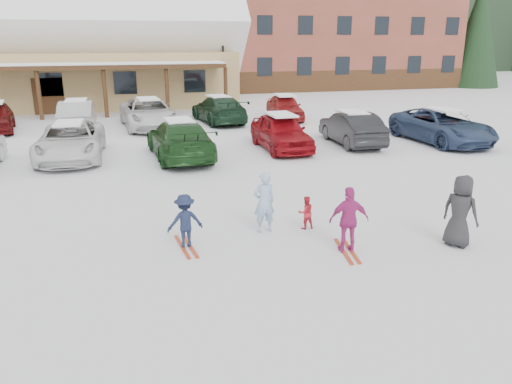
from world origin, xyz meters
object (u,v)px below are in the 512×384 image
object	(u,v)px
parked_car_2	(71,141)
parked_car_5	(351,128)
parked_car_6	(442,126)
parked_car_9	(77,115)
day_lodge	(21,47)
parked_car_11	(219,109)
parked_car_10	(149,113)
child_navy	(185,221)
adult_skier	(264,202)
parked_car_4	(281,132)
lamp_post	(223,51)
parked_car_3	(180,139)
parked_car_12	(285,107)
toddler_red	(306,212)
child_magenta	(349,220)
bystander_dark	(460,211)

from	to	relation	value
parked_car_2	parked_car_5	bearing A→B (deg)	0.14
parked_car_6	parked_car_9	distance (m)	17.79
day_lodge	parked_car_11	distance (m)	16.01
parked_car_5	parked_car_10	distance (m)	10.66
day_lodge	child_navy	size ratio (longest dim) A/B	23.35
adult_skier	parked_car_11	distance (m)	16.48
parked_car_4	parked_car_9	world-z (taller)	parked_car_9
lamp_post	parked_car_4	xyz separation A→B (m)	(-0.55, -15.00, -2.90)
parked_car_3	parked_car_12	world-z (taller)	parked_car_3
parked_car_4	parked_car_10	bearing A→B (deg)	125.65
lamp_post	parked_car_3	xyz separation A→B (m)	(-4.85, -15.51, -2.89)
parked_car_3	parked_car_10	size ratio (longest dim) A/B	0.94
toddler_red	child_magenta	distance (m)	1.64
lamp_post	parked_car_12	xyz separation A→B (m)	(2.09, -7.37, -2.94)
day_lodge	adult_skier	distance (m)	28.84
parked_car_4	parked_car_5	bearing A→B (deg)	1.80
parked_car_2	parked_car_12	size ratio (longest dim) A/B	1.25
child_magenta	parked_car_9	size ratio (longest dim) A/B	0.33
lamp_post	parked_car_10	world-z (taller)	lamp_post
parked_car_3	parked_car_12	distance (m)	10.70
lamp_post	parked_car_6	world-z (taller)	lamp_post
parked_car_6	parked_car_3	bearing A→B (deg)	176.71
child_navy	parked_car_6	bearing A→B (deg)	-150.86
parked_car_3	parked_car_9	bearing A→B (deg)	-64.56
parked_car_2	parked_car_10	size ratio (longest dim) A/B	0.94
child_navy	parked_car_11	xyz separation A→B (m)	(3.96, 16.81, 0.11)
parked_car_2	parked_car_3	size ratio (longest dim) A/B	1.00
parked_car_3	parked_car_9	size ratio (longest dim) A/B	1.13
day_lodge	lamp_post	size ratio (longest dim) A/B	4.50
lamp_post	parked_car_5	world-z (taller)	lamp_post
parked_car_4	day_lodge	bearing A→B (deg)	123.58
toddler_red	parked_car_4	world-z (taller)	parked_car_4
parked_car_2	parked_car_9	bearing A→B (deg)	93.13
child_navy	parked_car_3	size ratio (longest dim) A/B	0.24
adult_skier	parked_car_9	bearing A→B (deg)	-78.49
day_lodge	parked_car_9	xyz separation A→B (m)	(4.07, -11.01, -3.19)
parked_car_2	parked_car_10	world-z (taller)	parked_car_10
parked_car_2	parked_car_4	distance (m)	8.42
lamp_post	parked_car_3	distance (m)	16.50
lamp_post	child_magenta	size ratio (longest dim) A/B	4.34
toddler_red	parked_car_11	world-z (taller)	parked_car_11
parked_car_10	lamp_post	bearing A→B (deg)	50.30
adult_skier	parked_car_4	size ratio (longest dim) A/B	0.34
parked_car_4	parked_car_11	world-z (taller)	parked_car_4
day_lodge	child_magenta	distance (m)	30.85
day_lodge	parked_car_2	size ratio (longest dim) A/B	5.66
parked_car_11	bystander_dark	bearing A→B (deg)	89.03
child_magenta	day_lodge	bearing A→B (deg)	-59.78
bystander_dark	parked_car_6	world-z (taller)	bystander_dark
lamp_post	parked_car_10	xyz separation A→B (m)	(-5.63, -8.25, -2.88)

